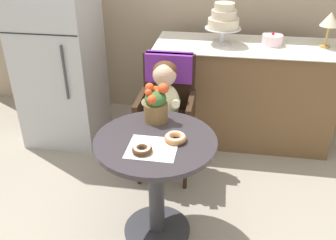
{
  "coord_description": "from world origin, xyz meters",
  "views": [
    {
      "loc": [
        0.35,
        -1.79,
        1.86
      ],
      "look_at": [
        0.05,
        0.15,
        0.77
      ],
      "focal_mm": 39.75,
      "sensor_mm": 36.0,
      "label": 1
    }
  ],
  "objects_px": {
    "cafe_table": "(156,169)",
    "donut_front": "(175,138)",
    "tiered_cake_stand": "(224,19)",
    "donut_mid": "(142,149)",
    "refrigerator": "(58,49)",
    "table_lamp": "(330,21)",
    "seated_child": "(164,101)",
    "round_layer_cake": "(272,40)",
    "wicker_chair": "(167,96)",
    "flower_vase": "(156,104)"
  },
  "relations": [
    {
      "from": "wicker_chair",
      "to": "refrigerator",
      "type": "bearing_deg",
      "value": 161.12
    },
    {
      "from": "tiered_cake_stand",
      "to": "wicker_chair",
      "type": "bearing_deg",
      "value": -124.37
    },
    {
      "from": "donut_mid",
      "to": "refrigerator",
      "type": "distance_m",
      "value": 1.6
    },
    {
      "from": "seated_child",
      "to": "donut_mid",
      "type": "bearing_deg",
      "value": -89.84
    },
    {
      "from": "cafe_table",
      "to": "wicker_chair",
      "type": "bearing_deg",
      "value": 93.69
    },
    {
      "from": "cafe_table",
      "to": "donut_mid",
      "type": "relative_size",
      "value": 6.38
    },
    {
      "from": "donut_front",
      "to": "seated_child",
      "type": "bearing_deg",
      "value": 105.52
    },
    {
      "from": "table_lamp",
      "to": "cafe_table",
      "type": "bearing_deg",
      "value": -131.09
    },
    {
      "from": "tiered_cake_stand",
      "to": "refrigerator",
      "type": "distance_m",
      "value": 1.42
    },
    {
      "from": "cafe_table",
      "to": "tiered_cake_stand",
      "type": "bearing_deg",
      "value": 75.74
    },
    {
      "from": "tiered_cake_stand",
      "to": "table_lamp",
      "type": "xyz_separation_m",
      "value": [
        0.84,
        0.04,
        0.01
      ]
    },
    {
      "from": "round_layer_cake",
      "to": "table_lamp",
      "type": "xyz_separation_m",
      "value": [
        0.43,
        0.0,
        0.17
      ]
    },
    {
      "from": "seated_child",
      "to": "donut_mid",
      "type": "distance_m",
      "value": 0.74
    },
    {
      "from": "cafe_table",
      "to": "donut_mid",
      "type": "height_order",
      "value": "donut_mid"
    },
    {
      "from": "cafe_table",
      "to": "refrigerator",
      "type": "relative_size",
      "value": 0.42
    },
    {
      "from": "cafe_table",
      "to": "donut_front",
      "type": "distance_m",
      "value": 0.26
    },
    {
      "from": "donut_front",
      "to": "round_layer_cake",
      "type": "bearing_deg",
      "value": 64.9
    },
    {
      "from": "tiered_cake_stand",
      "to": "donut_front",
      "type": "bearing_deg",
      "value": -99.36
    },
    {
      "from": "donut_mid",
      "to": "tiered_cake_stand",
      "type": "bearing_deg",
      "value": 75.41
    },
    {
      "from": "wicker_chair",
      "to": "donut_front",
      "type": "height_order",
      "value": "wicker_chair"
    },
    {
      "from": "seated_child",
      "to": "wicker_chair",
      "type": "bearing_deg",
      "value": 90.0
    },
    {
      "from": "tiered_cake_stand",
      "to": "donut_mid",
      "type": "bearing_deg",
      "value": -104.59
    },
    {
      "from": "flower_vase",
      "to": "table_lamp",
      "type": "height_order",
      "value": "table_lamp"
    },
    {
      "from": "donut_front",
      "to": "table_lamp",
      "type": "height_order",
      "value": "table_lamp"
    },
    {
      "from": "wicker_chair",
      "to": "tiered_cake_stand",
      "type": "height_order",
      "value": "tiered_cake_stand"
    },
    {
      "from": "round_layer_cake",
      "to": "refrigerator",
      "type": "distance_m",
      "value": 1.81
    },
    {
      "from": "cafe_table",
      "to": "seated_child",
      "type": "height_order",
      "value": "seated_child"
    },
    {
      "from": "table_lamp",
      "to": "seated_child",
      "type": "bearing_deg",
      "value": -148.35
    },
    {
      "from": "wicker_chair",
      "to": "seated_child",
      "type": "distance_m",
      "value": 0.16
    },
    {
      "from": "seated_child",
      "to": "refrigerator",
      "type": "bearing_deg",
      "value": 153.07
    },
    {
      "from": "round_layer_cake",
      "to": "seated_child",
      "type": "bearing_deg",
      "value": -136.61
    },
    {
      "from": "flower_vase",
      "to": "donut_front",
      "type": "bearing_deg",
      "value": -55.66
    },
    {
      "from": "flower_vase",
      "to": "round_layer_cake",
      "type": "height_order",
      "value": "round_layer_cake"
    },
    {
      "from": "donut_front",
      "to": "flower_vase",
      "type": "height_order",
      "value": "flower_vase"
    },
    {
      "from": "cafe_table",
      "to": "donut_front",
      "type": "xyz_separation_m",
      "value": [
        0.12,
        -0.0,
        0.23
      ]
    },
    {
      "from": "cafe_table",
      "to": "table_lamp",
      "type": "distance_m",
      "value": 1.88
    },
    {
      "from": "cafe_table",
      "to": "flower_vase",
      "type": "relative_size",
      "value": 2.85
    },
    {
      "from": "tiered_cake_stand",
      "to": "round_layer_cake",
      "type": "bearing_deg",
      "value": 5.45
    },
    {
      "from": "round_layer_cake",
      "to": "donut_front",
      "type": "bearing_deg",
      "value": -115.1
    },
    {
      "from": "donut_mid",
      "to": "tiered_cake_stand",
      "type": "relative_size",
      "value": 0.33
    },
    {
      "from": "wicker_chair",
      "to": "flower_vase",
      "type": "bearing_deg",
      "value": -88.35
    },
    {
      "from": "round_layer_cake",
      "to": "table_lamp",
      "type": "relative_size",
      "value": 0.6
    },
    {
      "from": "cafe_table",
      "to": "donut_front",
      "type": "height_order",
      "value": "donut_front"
    },
    {
      "from": "tiered_cake_stand",
      "to": "refrigerator",
      "type": "xyz_separation_m",
      "value": [
        -1.38,
        -0.2,
        -0.26
      ]
    },
    {
      "from": "wicker_chair",
      "to": "flower_vase",
      "type": "relative_size",
      "value": 3.78
    },
    {
      "from": "seated_child",
      "to": "refrigerator",
      "type": "distance_m",
      "value": 1.14
    },
    {
      "from": "cafe_table",
      "to": "wicker_chair",
      "type": "height_order",
      "value": "wicker_chair"
    },
    {
      "from": "seated_child",
      "to": "table_lamp",
      "type": "distance_m",
      "value": 1.5
    },
    {
      "from": "seated_child",
      "to": "round_layer_cake",
      "type": "xyz_separation_m",
      "value": [
        0.79,
        0.75,
        0.26
      ]
    },
    {
      "from": "donut_front",
      "to": "cafe_table",
      "type": "bearing_deg",
      "value": 179.9
    }
  ]
}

